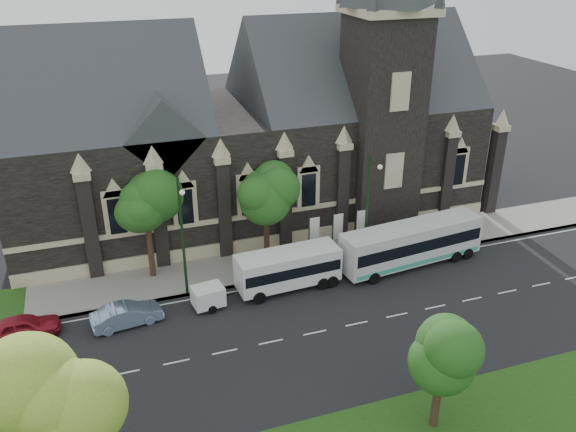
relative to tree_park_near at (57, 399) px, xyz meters
name	(u,v)px	position (x,y,z in m)	size (l,w,h in m)	color
ground	(271,342)	(11.77, 8.77, -6.42)	(160.00, 160.00, 0.00)	black
sidewalk	(234,269)	(11.77, 18.27, -6.34)	(80.00, 5.00, 0.15)	gray
museum	(261,128)	(16.89, 27.55, 1.75)	(40.00, 17.70, 29.90)	black
tree_park_near	(57,399)	(0.00, 0.00, 0.00)	(4.42, 4.42, 8.56)	black
tree_park_east	(444,351)	(17.95, -0.55, -1.80)	(3.40, 3.40, 6.28)	black
tree_walk_right	(268,190)	(14.98, 19.48, -0.60)	(4.08, 4.08, 7.80)	black
tree_walk_left	(148,206)	(5.97, 19.47, -0.68)	(3.91, 3.91, 7.64)	black
street_lamp_near	(368,204)	(21.77, 15.86, -1.30)	(0.36, 1.88, 9.00)	black
street_lamp_mid	(183,232)	(7.77, 15.86, -1.30)	(0.36, 1.88, 9.00)	black
banner_flag_left	(312,233)	(18.06, 17.77, -4.03)	(0.90, 0.10, 4.00)	black
banner_flag_center	(336,229)	(20.06, 17.77, -4.03)	(0.90, 0.10, 4.00)	black
banner_flag_right	(359,226)	(22.06, 17.77, -4.03)	(0.90, 0.10, 4.00)	black
tour_coach	(412,243)	(25.08, 14.61, -4.55)	(11.91, 3.75, 3.42)	silver
shuttle_bus	(288,267)	(14.95, 14.55, -4.73)	(7.69, 3.02, 2.92)	silver
box_trailer	(208,296)	(8.87, 13.89, -5.49)	(3.12, 1.84, 1.62)	silver
sedan	(127,315)	(3.38, 13.68, -5.66)	(1.61, 4.61, 1.52)	#7F93B7
car_far_red	(23,327)	(-3.00, 14.49, -5.65)	(1.81, 4.50, 1.53)	maroon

